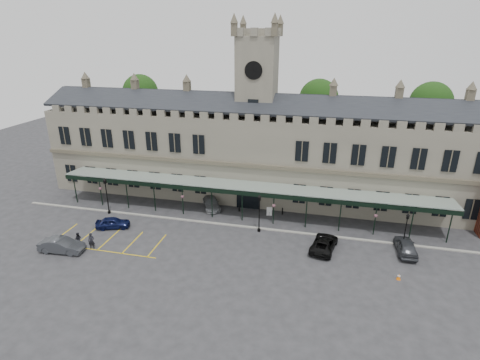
% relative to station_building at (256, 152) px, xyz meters
% --- Properties ---
extents(ground, '(140.00, 140.00, 0.00)m').
position_rel_station_building_xyz_m(ground, '(0.00, -15.91, -6.47)').
color(ground, '#2C2C2F').
extents(station_building, '(60.00, 10.36, 17.30)m').
position_rel_station_building_xyz_m(station_building, '(0.00, 0.00, 0.00)').
color(station_building, '#676356').
rests_on(station_building, ground).
extents(clock_tower, '(5.60, 5.60, 24.80)m').
position_rel_station_building_xyz_m(clock_tower, '(0.00, 0.09, 6.64)').
color(clock_tower, '#676356').
rests_on(clock_tower, ground).
extents(canopy, '(50.00, 4.10, 4.30)m').
position_rel_station_building_xyz_m(canopy, '(0.00, -8.45, -4.06)').
color(canopy, '#8C9E93').
rests_on(canopy, ground).
extents(kerb, '(60.00, 0.40, 0.12)m').
position_rel_station_building_xyz_m(kerb, '(0.00, -10.41, -6.41)').
color(kerb, gray).
rests_on(kerb, ground).
extents(parking_markings, '(16.00, 6.00, 0.01)m').
position_rel_station_building_xyz_m(parking_markings, '(-14.00, -17.41, -6.47)').
color(parking_markings, gold).
rests_on(parking_markings, ground).
extents(tree_behind_left, '(6.00, 6.00, 16.00)m').
position_rel_station_building_xyz_m(tree_behind_left, '(-22.00, 9.09, 6.35)').
color(tree_behind_left, '#332314').
rests_on(tree_behind_left, ground).
extents(tree_behind_mid, '(6.00, 6.00, 16.00)m').
position_rel_station_building_xyz_m(tree_behind_mid, '(8.00, 9.09, 6.35)').
color(tree_behind_mid, '#332314').
rests_on(tree_behind_mid, ground).
extents(tree_behind_right, '(6.00, 6.00, 16.00)m').
position_rel_station_building_xyz_m(tree_behind_right, '(24.00, 9.09, 6.35)').
color(tree_behind_right, '#332314').
rests_on(tree_behind_right, ground).
extents(lamp_post_left, '(0.48, 0.48, 5.02)m').
position_rel_station_building_xyz_m(lamp_post_left, '(-17.72, -10.76, -3.49)').
color(lamp_post_left, black).
rests_on(lamp_post_left, ground).
extents(lamp_post_mid, '(0.46, 0.46, 4.86)m').
position_rel_station_building_xyz_m(lamp_post_mid, '(2.62, -11.06, -3.59)').
color(lamp_post_mid, black).
rests_on(lamp_post_mid, ground).
extents(lamp_post_right, '(0.39, 0.39, 4.11)m').
position_rel_station_building_xyz_m(lamp_post_right, '(18.98, -10.73, -4.03)').
color(lamp_post_right, black).
rests_on(lamp_post_right, ground).
extents(traffic_cone, '(0.39, 0.39, 0.62)m').
position_rel_station_building_xyz_m(traffic_cone, '(17.59, -17.33, -6.16)').
color(traffic_cone, orange).
rests_on(traffic_cone, ground).
extents(sign_board, '(0.70, 0.19, 1.21)m').
position_rel_station_building_xyz_m(sign_board, '(3.16, -6.57, -5.88)').
color(sign_board, black).
rests_on(sign_board, ground).
extents(bollard_left, '(0.16, 0.16, 0.90)m').
position_rel_station_building_xyz_m(bollard_left, '(-0.97, -6.25, -6.02)').
color(bollard_left, black).
rests_on(bollard_left, ground).
extents(bollard_right, '(0.16, 0.16, 0.92)m').
position_rel_station_building_xyz_m(bollard_right, '(4.80, -5.86, -6.01)').
color(bollard_right, black).
rests_on(bollard_right, ground).
extents(car_left_a, '(4.36, 2.88, 1.38)m').
position_rel_station_building_xyz_m(car_left_a, '(-15.00, -14.28, -5.78)').
color(car_left_a, '#0E143D').
rests_on(car_left_a, ground).
extents(car_left_b, '(5.00, 2.07, 1.61)m').
position_rel_station_building_xyz_m(car_left_b, '(-17.50, -20.47, -5.66)').
color(car_left_b, '#35383D').
rests_on(car_left_b, ground).
extents(car_taxi, '(3.92, 5.26, 1.42)m').
position_rel_station_building_xyz_m(car_taxi, '(-5.00, -5.91, -5.76)').
color(car_taxi, gray).
rests_on(car_taxi, ground).
extents(car_van, '(3.33, 5.50, 1.43)m').
position_rel_station_building_xyz_m(car_van, '(10.35, -13.37, -5.75)').
color(car_van, black).
rests_on(car_van, ground).
extents(car_right_a, '(2.05, 4.79, 1.61)m').
position_rel_station_building_xyz_m(car_right_a, '(19.00, -12.08, -5.66)').
color(car_right_a, '#35383D').
rests_on(car_right_a, ground).
extents(person_a, '(0.81, 0.66, 1.91)m').
position_rel_station_building_xyz_m(person_a, '(-14.69, -19.14, -5.51)').
color(person_a, black).
rests_on(person_a, ground).
extents(person_b, '(0.95, 0.86, 1.58)m').
position_rel_station_building_xyz_m(person_b, '(-16.62, -18.82, -5.68)').
color(person_b, black).
rests_on(person_b, ground).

